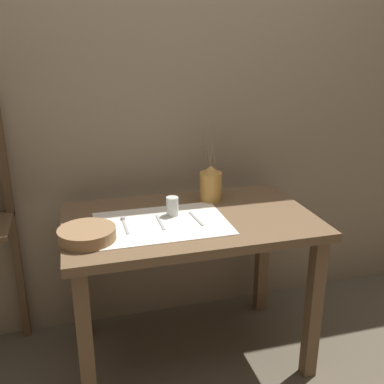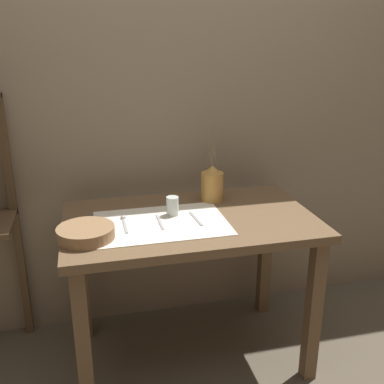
% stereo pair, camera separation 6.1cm
% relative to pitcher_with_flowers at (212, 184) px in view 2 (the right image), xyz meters
% --- Properties ---
extents(ground_plane, '(12.00, 12.00, 0.00)m').
position_rel_pitcher_with_flowers_xyz_m(ground_plane, '(-0.16, -0.19, -0.83)').
color(ground_plane, brown).
extents(stone_wall_back, '(7.00, 0.06, 2.40)m').
position_rel_pitcher_with_flowers_xyz_m(stone_wall_back, '(-0.16, 0.27, 0.37)').
color(stone_wall_back, gray).
rests_on(stone_wall_back, ground_plane).
extents(wooden_table, '(1.13, 0.69, 0.75)m').
position_rel_pitcher_with_flowers_xyz_m(wooden_table, '(-0.16, -0.19, -0.20)').
color(wooden_table, brown).
rests_on(wooden_table, ground_plane).
extents(linen_cloth, '(0.57, 0.40, 0.00)m').
position_rel_pitcher_with_flowers_xyz_m(linen_cloth, '(-0.30, -0.22, -0.08)').
color(linen_cloth, silver).
rests_on(linen_cloth, wooden_table).
extents(pitcher_with_flowers, '(0.11, 0.11, 0.38)m').
position_rel_pitcher_with_flowers_xyz_m(pitcher_with_flowers, '(0.00, 0.00, 0.00)').
color(pitcher_with_flowers, '#B7843D').
rests_on(pitcher_with_flowers, wooden_table).
extents(wooden_bowl, '(0.23, 0.23, 0.05)m').
position_rel_pitcher_with_flowers_xyz_m(wooden_bowl, '(-0.62, -0.31, -0.06)').
color(wooden_bowl, '#8E6B47').
rests_on(wooden_bowl, wooden_table).
extents(glass_tumbler_near, '(0.06, 0.06, 0.09)m').
position_rel_pitcher_with_flowers_xyz_m(glass_tumbler_near, '(-0.23, -0.15, -0.04)').
color(glass_tumbler_near, silver).
rests_on(glass_tumbler_near, wooden_table).
extents(spoon_inner, '(0.02, 0.18, 0.02)m').
position_rel_pitcher_with_flowers_xyz_m(spoon_inner, '(-0.45, -0.17, -0.08)').
color(spoon_inner, '#A8A8AD').
rests_on(spoon_inner, wooden_table).
extents(knife_center, '(0.01, 0.16, 0.00)m').
position_rel_pitcher_with_flowers_xyz_m(knife_center, '(-0.30, -0.22, -0.08)').
color(knife_center, '#A8A8AD').
rests_on(knife_center, wooden_table).
extents(fork_inner, '(0.03, 0.16, 0.00)m').
position_rel_pitcher_with_flowers_xyz_m(fork_inner, '(-0.14, -0.22, -0.08)').
color(fork_inner, '#A8A8AD').
rests_on(fork_inner, wooden_table).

